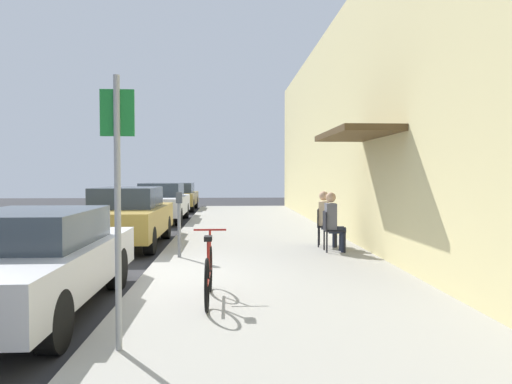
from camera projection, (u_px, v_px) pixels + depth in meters
ground_plane at (141, 284)px, 7.88m from camera, size 60.00×60.00×0.00m
sidewalk_slab at (267, 258)px, 10.01m from camera, size 4.50×32.00×0.12m
building_facade at (381, 110)px, 10.04m from camera, size 1.40×32.00×6.30m
parked_car_0 at (29, 260)px, 6.12m from camera, size 1.80×4.40×1.33m
parked_car_1 at (127, 216)px, 12.02m from camera, size 1.80×4.40×1.48m
parked_car_2 at (162, 202)px, 18.27m from camera, size 1.80×4.40×1.48m
parked_car_3 at (178, 196)px, 24.27m from camera, size 1.80×4.40×1.39m
parking_meter at (179, 219)px, 9.69m from camera, size 0.12×0.10×1.32m
street_sign at (118, 190)px, 4.52m from camera, size 0.32×0.06×2.60m
bicycle_0 at (209, 274)px, 6.33m from camera, size 0.46×1.71×0.90m
cafe_chair_0 at (331, 228)px, 10.45m from camera, size 0.46×0.46×0.87m
seated_patron_0 at (333, 220)px, 10.44m from camera, size 0.44×0.37×1.29m
cafe_chair_1 at (324, 225)px, 11.22m from camera, size 0.53×0.53×0.87m
seated_patron_1 at (326, 217)px, 11.20m from camera, size 0.49×0.44×1.29m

